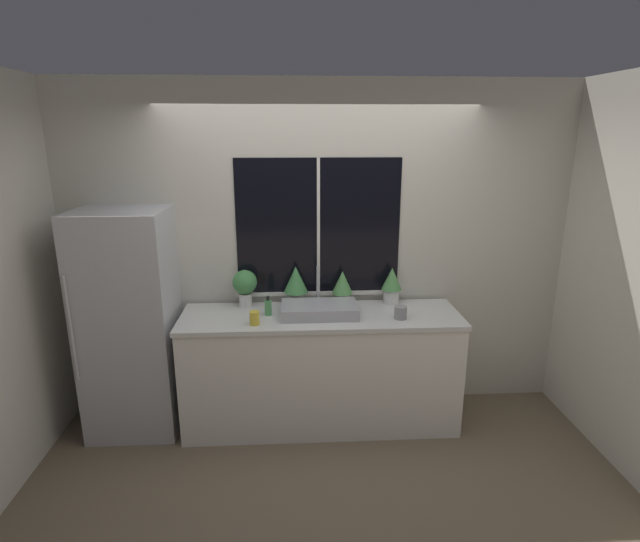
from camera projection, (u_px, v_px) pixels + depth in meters
The scene contains 14 objects.
ground_plane at pixel (323, 443), 3.82m from camera, with size 14.00×14.00×0.00m, color brown.
wall_back at pixel (318, 251), 4.11m from camera, with size 8.00×0.09×2.70m.
wall_left at pixel (97, 234), 4.78m from camera, with size 0.06×7.00×2.70m.
wall_right at pixel (520, 229), 5.01m from camera, with size 0.06×7.00×2.70m.
counter at pixel (321, 369), 3.99m from camera, with size 2.17×0.63×0.93m.
refrigerator at pixel (131, 323), 3.84m from camera, with size 0.67×0.64×1.76m.
sink at pixel (319, 309), 3.84m from camera, with size 0.58×0.38×0.34m.
potted_plant_far_left at pixel (245, 284), 4.00m from camera, with size 0.20×0.20×0.30m.
potted_plant_center_left at pixel (296, 283), 4.02m from camera, with size 0.19×0.19×0.32m.
potted_plant_center_right at pixel (342, 285), 4.05m from camera, with size 0.17×0.17×0.28m.
potted_plant_far_right at pixel (392, 284), 4.07m from camera, with size 0.16×0.16×0.30m.
soap_bottle at pixel (268, 307), 3.83m from camera, with size 0.05×0.05×0.15m.
mug_yellow at pixel (255, 318), 3.65m from camera, with size 0.07×0.07×0.10m.
mug_grey at pixel (400, 312), 3.76m from camera, with size 0.09×0.09×0.10m.
Camera 1 is at (-0.21, -3.31, 2.30)m, focal length 28.00 mm.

